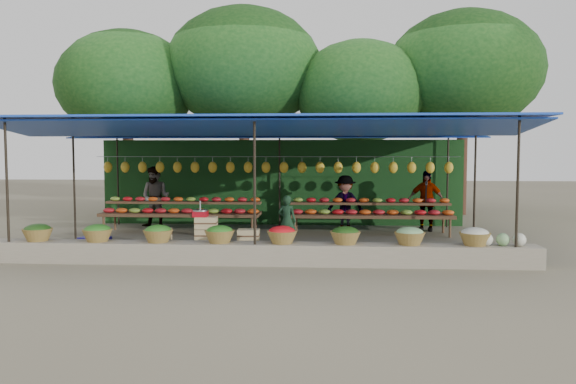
# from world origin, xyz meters

# --- Properties ---
(ground) EXTENTS (60.00, 60.00, 0.00)m
(ground) POSITION_xyz_m (0.00, 0.00, 0.00)
(ground) COLOR #655E4B
(ground) RESTS_ON ground
(stone_curb) EXTENTS (10.60, 0.55, 0.40)m
(stone_curb) POSITION_xyz_m (0.00, -2.75, 0.20)
(stone_curb) COLOR gray
(stone_curb) RESTS_ON ground
(stall_canopy) EXTENTS (10.80, 6.60, 2.82)m
(stall_canopy) POSITION_xyz_m (-0.00, 0.07, 2.67)
(stall_canopy) COLOR black
(stall_canopy) RESTS_ON ground
(produce_baskets) EXTENTS (8.98, 0.58, 0.34)m
(produce_baskets) POSITION_xyz_m (-0.10, -2.75, 0.56)
(produce_baskets) COLOR brown
(produce_baskets) RESTS_ON stone_curb
(netting_backdrop) EXTENTS (10.60, 0.06, 2.50)m
(netting_backdrop) POSITION_xyz_m (0.00, 3.15, 1.25)
(netting_backdrop) COLOR #1F4F1C
(netting_backdrop) RESTS_ON ground
(tree_row) EXTENTS (16.51, 5.50, 7.12)m
(tree_row) POSITION_xyz_m (0.50, 6.09, 4.70)
(tree_row) COLOR #381F14
(tree_row) RESTS_ON ground
(fruit_table_left) EXTENTS (4.21, 0.95, 0.93)m
(fruit_table_left) POSITION_xyz_m (-2.49, 1.35, 0.61)
(fruit_table_left) COLOR #49361D
(fruit_table_left) RESTS_ON ground
(fruit_table_right) EXTENTS (4.21, 0.95, 0.93)m
(fruit_table_right) POSITION_xyz_m (2.51, 1.35, 0.61)
(fruit_table_right) COLOR #49361D
(fruit_table_right) RESTS_ON ground
(crate_counter) EXTENTS (2.37, 0.36, 0.77)m
(crate_counter) POSITION_xyz_m (-1.22, -1.64, 0.31)
(crate_counter) COLOR tan
(crate_counter) RESTS_ON ground
(weighing_scale) EXTENTS (0.32, 0.32, 0.34)m
(weighing_scale) POSITION_xyz_m (-1.32, -1.64, 0.85)
(weighing_scale) COLOR red
(weighing_scale) RESTS_ON crate_counter
(vendor_seated) EXTENTS (0.48, 0.38, 1.17)m
(vendor_seated) POSITION_xyz_m (0.46, -0.72, 0.58)
(vendor_seated) COLOR #193821
(vendor_seated) RESTS_ON ground
(customer_left) EXTENTS (0.94, 0.78, 1.73)m
(customer_left) POSITION_xyz_m (-3.49, 2.30, 0.87)
(customer_left) COLOR slate
(customer_left) RESTS_ON ground
(customer_mid) EXTENTS (1.02, 0.64, 1.51)m
(customer_mid) POSITION_xyz_m (1.86, 1.82, 0.76)
(customer_mid) COLOR slate
(customer_mid) RESTS_ON ground
(customer_right) EXTENTS (1.04, 0.65, 1.64)m
(customer_right) POSITION_xyz_m (4.06, 2.12, 0.82)
(customer_right) COLOR slate
(customer_right) RESTS_ON ground
(blue_crate_front) EXTENTS (0.60, 0.50, 0.31)m
(blue_crate_front) POSITION_xyz_m (-3.43, -2.40, 0.16)
(blue_crate_front) COLOR navy
(blue_crate_front) RESTS_ON ground
(blue_crate_back) EXTENTS (0.67, 0.56, 0.34)m
(blue_crate_back) POSITION_xyz_m (-3.55, -1.82, 0.17)
(blue_crate_back) COLOR navy
(blue_crate_back) RESTS_ON ground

